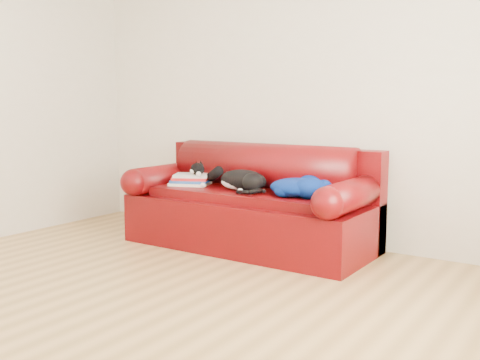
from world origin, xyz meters
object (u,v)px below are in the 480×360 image
(book_stack, at_px, (191,180))
(cat, at_px, (242,181))
(blanket, at_px, (300,187))
(sofa_base, at_px, (249,220))

(book_stack, height_order, cat, cat)
(cat, bearing_deg, blanket, 30.49)
(sofa_base, relative_size, blanket, 3.86)
(sofa_base, relative_size, cat, 3.58)
(sofa_base, xyz_separation_m, blanket, (0.50, -0.04, 0.34))
(sofa_base, height_order, cat, cat)
(book_stack, bearing_deg, blanket, 1.47)
(book_stack, bearing_deg, cat, -2.46)
(sofa_base, distance_m, cat, 0.36)
(book_stack, bearing_deg, sofa_base, 6.37)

